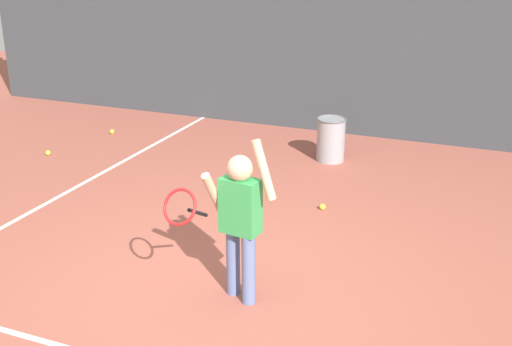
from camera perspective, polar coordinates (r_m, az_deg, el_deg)
ground_plane at (r=5.32m, az=-3.69°, el=-10.60°), size 20.00×20.00×0.00m
court_line_sideline at (r=7.35m, az=-18.03°, el=-2.52°), size 0.05×9.00×0.00m
back_fence_windscreen at (r=9.21m, az=9.53°, el=12.19°), size 12.80×0.08×2.94m
fence_post_0 at (r=12.26m, az=-20.97°, el=13.50°), size 0.09×0.09×3.09m
fence_post_1 at (r=10.40m, az=-7.82°, el=13.61°), size 0.09×0.09×3.09m
fence_post_2 at (r=9.25m, az=9.65°, el=12.69°), size 0.09×0.09×3.09m
tennis_player at (r=4.91m, az=-1.62°, el=-3.77°), size 0.78×0.57×1.35m
ball_hopper at (r=8.28m, az=6.66°, el=3.03°), size 0.38×0.38×0.56m
tennis_ball_0 at (r=8.92m, az=-17.98°, el=1.71°), size 0.07×0.07×0.07m
tennis_ball_2 at (r=6.84m, az=5.93°, el=-3.00°), size 0.07×0.07×0.07m
tennis_ball_3 at (r=9.65m, az=-12.66°, el=3.60°), size 0.07×0.07×0.07m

